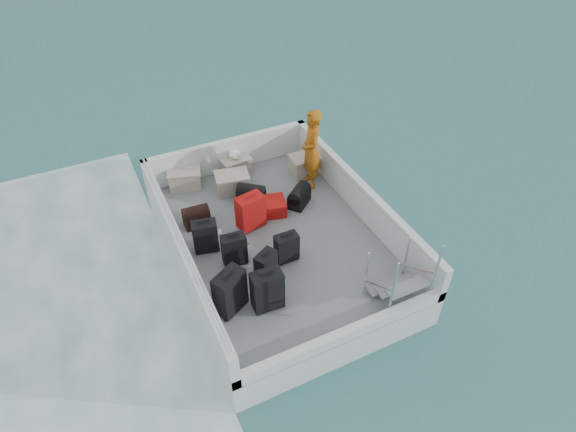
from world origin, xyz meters
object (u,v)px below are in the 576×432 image
at_px(suitcase_3, 267,291).
at_px(crate_0, 185,179).
at_px(passenger, 311,150).
at_px(suitcase_5, 251,212).
at_px(suitcase_2, 205,237).
at_px(suitcase_0, 230,292).
at_px(suitcase_8, 267,207).
at_px(crate_3, 306,165).
at_px(suitcase_4, 266,267).
at_px(crate_1, 232,183).
at_px(crate_2, 236,166).
at_px(suitcase_7, 287,248).
at_px(suitcase_1, 234,250).

distance_m(suitcase_3, crate_0, 3.59).
bearing_deg(passenger, suitcase_5, -51.06).
bearing_deg(suitcase_3, suitcase_2, 108.69).
height_order(suitcase_0, suitcase_8, suitcase_0).
bearing_deg(crate_3, suitcase_2, -153.41).
bearing_deg(suitcase_4, suitcase_8, 36.25).
relative_size(suitcase_4, crate_1, 0.89).
distance_m(suitcase_2, crate_3, 2.97).
height_order(suitcase_0, suitcase_4, suitcase_0).
bearing_deg(crate_2, suitcase_4, -101.79).
xyz_separation_m(suitcase_4, suitcase_7, (0.49, 0.24, -0.00)).
height_order(suitcase_7, crate_2, suitcase_7).
height_order(suitcase_4, crate_3, suitcase_4).
relative_size(suitcase_3, suitcase_8, 1.03).
relative_size(suitcase_7, crate_1, 0.88).
height_order(suitcase_2, suitcase_4, suitcase_2).
height_order(suitcase_2, suitcase_5, suitcase_5).
height_order(suitcase_2, crate_2, suitcase_2).
xyz_separation_m(suitcase_1, suitcase_2, (-0.33, 0.52, 0.00)).
relative_size(suitcase_1, passenger, 0.36).
xyz_separation_m(suitcase_2, suitcase_3, (0.46, -1.62, 0.06)).
distance_m(crate_1, crate_3, 1.64).
bearing_deg(suitcase_8, crate_0, 52.15).
bearing_deg(crate_1, crate_2, 63.22).
bearing_deg(crate_0, suitcase_7, -71.06).
bearing_deg(crate_1, suitcase_3, -100.60).
relative_size(suitcase_5, crate_2, 1.19).
distance_m(suitcase_3, suitcase_8, 2.28).
bearing_deg(suitcase_1, suitcase_0, -109.63).
height_order(suitcase_5, suitcase_8, suitcase_5).
xyz_separation_m(suitcase_4, crate_0, (-0.47, 3.04, -0.09)).
distance_m(suitcase_8, crate_3, 1.57).
relative_size(crate_3, passenger, 0.37).
bearing_deg(crate_2, suitcase_7, -92.95).
relative_size(suitcase_2, suitcase_5, 0.90).
height_order(suitcase_7, crate_0, suitcase_7).
height_order(suitcase_4, crate_1, suitcase_4).
distance_m(suitcase_4, crate_3, 3.13).
relative_size(suitcase_0, crate_0, 1.22).
height_order(suitcase_3, crate_0, suitcase_3).
relative_size(suitcase_7, crate_0, 0.89).
xyz_separation_m(suitcase_1, suitcase_7, (0.83, -0.31, -0.03)).
xyz_separation_m(suitcase_5, suitcase_7, (0.22, -1.07, -0.06)).
distance_m(suitcase_4, suitcase_5, 1.34).
xyz_separation_m(suitcase_2, crate_3, (2.66, 1.33, -0.12)).
bearing_deg(suitcase_3, crate_3, 56.33).
xyz_separation_m(suitcase_4, passenger, (1.86, 1.98, 0.56)).
xyz_separation_m(suitcase_1, suitcase_4, (0.34, -0.56, -0.03)).
bearing_deg(suitcase_7, crate_2, 87.10).
relative_size(suitcase_2, crate_3, 0.99).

